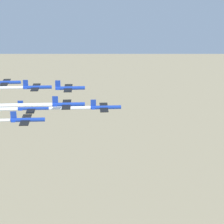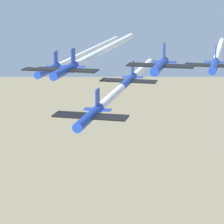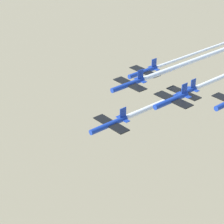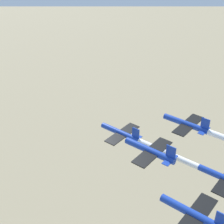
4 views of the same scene
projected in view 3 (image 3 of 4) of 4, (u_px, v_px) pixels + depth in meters
The scene contains 8 objects.
jet_0 at pixel (110, 124), 96.02m from camera, with size 9.18×9.05×3.42m.
jet_1 at pixel (172, 100), 95.85m from camera, with size 9.18×9.05×3.42m.
jet_2 at pixel (129, 84), 105.87m from camera, with size 9.18×9.05×3.42m.
jet_4 at pixel (183, 93), 109.68m from camera, with size 9.18×9.05×3.42m.
jet_5 at pixel (144, 72), 118.52m from camera, with size 9.18×9.05×3.42m.
smoke_trail_0 at pixel (187, 92), 110.69m from camera, with size 33.22×27.50×1.17m.
smoke_trail_2 at pixel (201, 58), 121.31m from camera, with size 35.31×29.23×1.22m.
smoke_trail_5 at pixel (211, 48), 134.99m from camera, with size 37.90×31.27×0.89m.
Camera 3 is at (57.13, 39.26, 211.90)m, focal length 70.00 mm.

